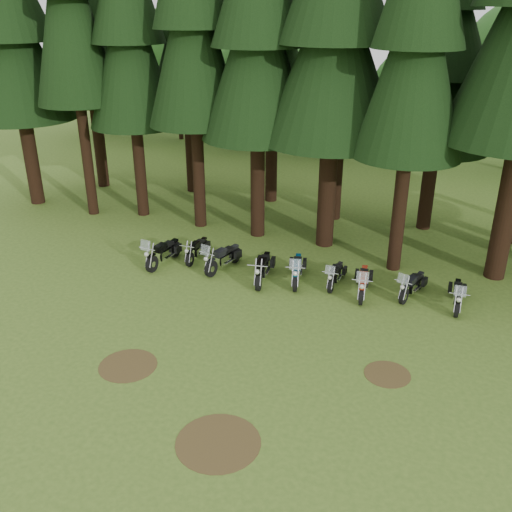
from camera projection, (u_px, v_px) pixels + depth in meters
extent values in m
plane|color=#486A23|center=(243.00, 352.00, 18.21)|extent=(120.00, 120.00, 0.00)
cylinder|color=black|center=(30.00, 153.00, 30.37)|extent=(0.73, 0.73, 5.51)
cone|color=black|center=(13.00, 48.00, 28.19)|extent=(5.49, 5.49, 6.89)
cylinder|color=black|center=(86.00, 150.00, 28.54)|extent=(0.52, 0.52, 6.77)
cone|color=black|center=(68.00, 8.00, 25.86)|extent=(3.92, 3.92, 8.47)
cylinder|color=black|center=(139.00, 162.00, 28.67)|extent=(0.58, 0.58, 5.53)
cone|color=black|center=(130.00, 51.00, 26.48)|extent=(4.32, 4.32, 6.91)
cylinder|color=black|center=(198.00, 166.00, 27.13)|extent=(0.58, 0.58, 5.99)
cone|color=black|center=(193.00, 38.00, 24.76)|extent=(4.32, 4.32, 7.49)
cylinder|color=black|center=(258.00, 178.00, 26.10)|extent=(0.66, 0.66, 5.57)
cone|color=black|center=(258.00, 55.00, 23.89)|extent=(4.95, 4.95, 6.96)
cylinder|color=black|center=(327.00, 184.00, 25.00)|extent=(0.77, 0.77, 5.70)
cone|color=black|center=(334.00, 53.00, 22.75)|extent=(5.81, 5.81, 7.12)
cylinder|color=black|center=(400.00, 204.00, 22.67)|extent=(0.55, 0.55, 5.71)
cone|color=black|center=(416.00, 59.00, 20.41)|extent=(4.15, 4.15, 7.14)
cylinder|color=black|center=(508.00, 199.00, 21.78)|extent=(0.80, 0.80, 6.62)
cylinder|color=black|center=(99.00, 137.00, 33.14)|extent=(0.67, 0.67, 5.87)
cone|color=black|center=(87.00, 34.00, 30.82)|extent=(5.00, 5.00, 7.33)
cylinder|color=black|center=(190.00, 144.00, 32.32)|extent=(0.60, 0.60, 5.53)
cone|color=black|center=(186.00, 45.00, 30.13)|extent=(4.52, 4.52, 6.91)
cylinder|color=black|center=(271.00, 151.00, 30.72)|extent=(0.65, 0.65, 5.55)
cone|color=black|center=(273.00, 46.00, 28.52)|extent=(4.85, 4.85, 6.94)
cylinder|color=black|center=(337.00, 166.00, 28.15)|extent=(0.58, 0.58, 5.52)
cone|color=black|center=(344.00, 52.00, 25.96)|extent=(4.35, 4.35, 6.90)
cylinder|color=black|center=(429.00, 182.00, 27.09)|extent=(0.66, 0.66, 4.70)
cone|color=black|center=(441.00, 84.00, 25.23)|extent=(4.94, 4.94, 5.87)
cone|color=black|center=(450.00, 16.00, 24.09)|extent=(3.95, 3.95, 4.96)
cylinder|color=black|center=(111.00, 114.00, 46.65)|extent=(0.36, 0.36, 3.33)
sphere|color=#275C20|center=(105.00, 56.00, 44.81)|extent=(7.78, 7.78, 7.78)
sphere|color=#275C20|center=(114.00, 69.00, 43.94)|extent=(5.55, 5.55, 5.55)
cylinder|color=black|center=(180.00, 118.00, 45.02)|extent=(0.36, 0.36, 3.29)
sphere|color=#275C20|center=(177.00, 60.00, 43.21)|extent=(7.69, 7.69, 7.69)
sphere|color=#275C20|center=(187.00, 72.00, 42.34)|extent=(5.49, 5.49, 5.49)
cylinder|color=black|center=(240.00, 129.00, 42.38)|extent=(0.36, 0.36, 2.80)
sphere|color=#275C20|center=(240.00, 77.00, 40.83)|extent=(6.53, 6.53, 6.53)
sphere|color=#275C20|center=(250.00, 89.00, 40.10)|extent=(4.67, 4.67, 4.67)
cylinder|color=black|center=(316.00, 136.00, 40.78)|extent=(0.36, 0.36, 2.55)
sphere|color=#275C20|center=(318.00, 87.00, 39.37)|extent=(5.95, 5.95, 5.95)
sphere|color=#275C20|center=(329.00, 98.00, 38.70)|extent=(4.25, 4.25, 4.25)
cylinder|color=black|center=(408.00, 141.00, 39.68)|extent=(0.36, 0.36, 2.47)
sphere|color=#275C20|center=(413.00, 92.00, 38.32)|extent=(5.76, 5.76, 5.76)
sphere|color=#275C20|center=(426.00, 103.00, 37.67)|extent=(4.12, 4.12, 4.12)
cylinder|color=black|center=(512.00, 143.00, 36.79)|extent=(0.36, 0.36, 3.52)
cylinder|color=#4C3D1E|center=(128.00, 365.00, 17.52)|extent=(1.80, 1.80, 0.01)
cylinder|color=#4C3D1E|center=(387.00, 374.00, 17.12)|extent=(1.40, 1.40, 0.01)
cylinder|color=#4C3D1E|center=(218.00, 443.00, 14.49)|extent=(2.20, 2.20, 0.01)
cylinder|color=black|center=(152.00, 264.00, 23.38)|extent=(0.21, 0.72, 0.71)
cylinder|color=black|center=(175.00, 249.00, 24.74)|extent=(0.21, 0.72, 0.71)
cube|color=silver|center=(164.00, 254.00, 24.06)|extent=(0.37, 0.78, 0.37)
cube|color=black|center=(160.00, 248.00, 23.70)|extent=(0.37, 0.62, 0.26)
cube|color=black|center=(167.00, 244.00, 24.12)|extent=(0.37, 0.62, 0.13)
cube|color=silver|center=(145.00, 245.00, 22.72)|extent=(0.46, 0.17, 0.43)
cylinder|color=black|center=(190.00, 259.00, 23.91)|extent=(0.15, 0.62, 0.62)
cylinder|color=black|center=(204.00, 246.00, 25.15)|extent=(0.15, 0.62, 0.62)
cube|color=silver|center=(197.00, 251.00, 24.54)|extent=(0.29, 0.66, 0.32)
cube|color=black|center=(195.00, 245.00, 24.21)|extent=(0.30, 0.52, 0.22)
cube|color=black|center=(199.00, 242.00, 24.60)|extent=(0.30, 0.52, 0.11)
cylinder|color=black|center=(211.00, 269.00, 23.00)|extent=(0.30, 0.71, 0.69)
cylinder|color=black|center=(235.00, 255.00, 24.22)|extent=(0.30, 0.71, 0.69)
cube|color=silver|center=(224.00, 259.00, 23.61)|extent=(0.45, 0.78, 0.36)
cube|color=black|center=(220.00, 253.00, 23.28)|extent=(0.43, 0.63, 0.25)
cube|color=black|center=(227.00, 250.00, 23.66)|extent=(0.43, 0.63, 0.13)
cube|color=silver|center=(205.00, 250.00, 22.38)|extent=(0.46, 0.23, 0.41)
cylinder|color=black|center=(259.00, 282.00, 21.91)|extent=(0.27, 0.74, 0.72)
cylinder|color=black|center=(267.00, 263.00, 23.42)|extent=(0.27, 0.74, 0.72)
cube|color=silver|center=(263.00, 269.00, 22.68)|extent=(0.43, 0.80, 0.37)
cube|color=black|center=(262.00, 263.00, 22.29)|extent=(0.43, 0.65, 0.26)
cube|color=black|center=(264.00, 259.00, 22.75)|extent=(0.43, 0.65, 0.13)
cylinder|color=black|center=(295.00, 283.00, 21.85)|extent=(0.31, 0.71, 0.69)
cylinder|color=black|center=(298.00, 265.00, 23.32)|extent=(0.31, 0.71, 0.69)
cube|color=silver|center=(297.00, 271.00, 22.60)|extent=(0.46, 0.78, 0.36)
cube|color=navy|center=(297.00, 265.00, 22.22)|extent=(0.44, 0.64, 0.25)
cube|color=black|center=(298.00, 261.00, 22.67)|extent=(0.44, 0.64, 0.13)
cube|color=silver|center=(295.00, 264.00, 21.18)|extent=(0.46, 0.23, 0.42)
cylinder|color=black|center=(331.00, 286.00, 21.75)|extent=(0.13, 0.58, 0.58)
cylinder|color=black|center=(340.00, 271.00, 22.91)|extent=(0.13, 0.58, 0.58)
cube|color=silver|center=(336.00, 276.00, 22.34)|extent=(0.25, 0.62, 0.30)
cube|color=black|center=(335.00, 271.00, 22.03)|extent=(0.27, 0.49, 0.21)
cube|color=black|center=(338.00, 267.00, 22.39)|extent=(0.27, 0.49, 0.11)
cube|color=silver|center=(330.00, 270.00, 21.20)|extent=(0.37, 0.11, 0.35)
cylinder|color=black|center=(361.00, 296.00, 20.90)|extent=(0.24, 0.70, 0.68)
cylinder|color=black|center=(364.00, 277.00, 22.32)|extent=(0.24, 0.70, 0.68)
cube|color=silver|center=(363.00, 283.00, 21.62)|extent=(0.39, 0.76, 0.35)
cube|color=#AB250D|center=(363.00, 277.00, 21.25)|extent=(0.39, 0.61, 0.25)
cube|color=black|center=(364.00, 273.00, 21.69)|extent=(0.39, 0.61, 0.12)
cube|color=silver|center=(363.00, 277.00, 20.24)|extent=(0.45, 0.19, 0.41)
cylinder|color=black|center=(404.00, 296.00, 20.95)|extent=(0.29, 0.63, 0.62)
cylinder|color=black|center=(419.00, 282.00, 22.00)|extent=(0.29, 0.63, 0.62)
cube|color=silver|center=(413.00, 287.00, 21.48)|extent=(0.43, 0.70, 0.32)
cube|color=black|center=(411.00, 281.00, 21.18)|extent=(0.41, 0.57, 0.22)
cube|color=black|center=(416.00, 277.00, 21.51)|extent=(0.41, 0.57, 0.11)
cube|color=silver|center=(403.00, 279.00, 20.40)|extent=(0.41, 0.22, 0.37)
cylinder|color=black|center=(457.00, 309.00, 20.09)|extent=(0.18, 0.64, 0.63)
cylinder|color=black|center=(457.00, 290.00, 21.38)|extent=(0.18, 0.64, 0.63)
cube|color=silver|center=(457.00, 296.00, 20.74)|extent=(0.31, 0.69, 0.33)
cube|color=black|center=(458.00, 291.00, 20.41)|extent=(0.32, 0.55, 0.23)
cube|color=black|center=(458.00, 286.00, 20.81)|extent=(0.32, 0.55, 0.12)
cube|color=silver|center=(460.00, 291.00, 19.49)|extent=(0.41, 0.15, 0.38)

